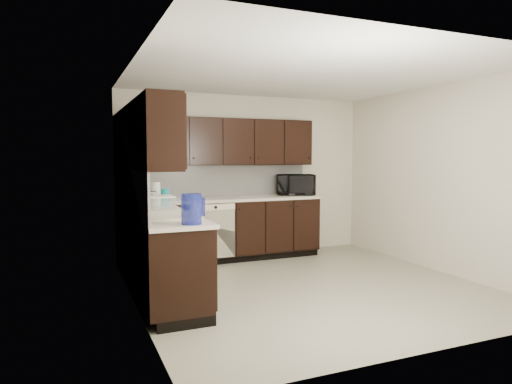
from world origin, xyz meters
TOP-DOWN VIEW (x-y plane):
  - floor at (0.00, 0.00)m, footprint 4.00×4.00m
  - ceiling at (0.00, 0.00)m, footprint 4.00×4.00m
  - wall_back at (0.00, 2.00)m, footprint 4.00×0.02m
  - wall_left at (-2.00, 0.00)m, footprint 0.02×4.00m
  - wall_right at (2.00, 0.00)m, footprint 0.02×4.00m
  - wall_front at (0.00, -2.00)m, footprint 4.00×0.02m
  - lower_cabinets at (-1.01, 1.11)m, footprint 3.00×2.80m
  - countertop at (-1.01, 1.11)m, footprint 3.03×2.83m
  - backsplash at (-1.22, 1.32)m, footprint 3.00×2.80m
  - upper_cabinets at (-1.10, 1.20)m, footprint 3.00×2.80m
  - dishwasher at (-0.70, 1.41)m, footprint 0.58×0.04m
  - sink at (-1.68, -0.01)m, footprint 0.54×0.82m
  - microwave at (0.75, 1.75)m, footprint 0.69×0.58m
  - soap_bottle_a at (-1.48, -0.37)m, footprint 0.10×0.10m
  - soap_bottle_b at (-1.81, 0.46)m, footprint 0.10×0.10m
  - toaster_oven at (-1.75, 1.78)m, footprint 0.38×0.29m
  - storage_bin at (-1.72, 0.47)m, footprint 0.46×0.38m
  - blue_pitcher at (-1.59, -0.69)m, footprint 0.22×0.22m
  - teal_tumbler at (-1.51, 0.88)m, footprint 0.11×0.11m
  - paper_towel_roll at (-1.64, 0.87)m, footprint 0.17×0.17m

SIDE VIEW (x-z plane):
  - floor at x=0.00m, z-range 0.00..0.00m
  - lower_cabinets at x=-1.01m, z-range -0.04..0.86m
  - dishwasher at x=-0.70m, z-range 0.16..0.94m
  - sink at x=-1.68m, z-range 0.67..1.09m
  - countertop at x=-1.01m, z-range 0.90..0.94m
  - storage_bin at x=-1.72m, z-range 0.94..1.10m
  - soap_bottle_a at x=-1.48m, z-range 0.94..1.14m
  - teal_tumbler at x=-1.51m, z-range 0.94..1.16m
  - toaster_oven at x=-1.75m, z-range 0.94..1.17m
  - soap_bottle_b at x=-1.81m, z-range 0.94..1.19m
  - blue_pitcher at x=-1.59m, z-range 0.94..1.22m
  - paper_towel_roll at x=-1.64m, z-range 0.94..1.24m
  - microwave at x=0.75m, z-range 0.94..1.27m
  - backsplash at x=-1.22m, z-range 0.94..1.42m
  - wall_back at x=0.00m, z-range 0.00..2.50m
  - wall_left at x=-2.00m, z-range 0.00..2.50m
  - wall_right at x=2.00m, z-range 0.00..2.50m
  - wall_front at x=0.00m, z-range 0.00..2.50m
  - upper_cabinets at x=-1.10m, z-range 1.42..2.12m
  - ceiling at x=0.00m, z-range 2.50..2.50m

